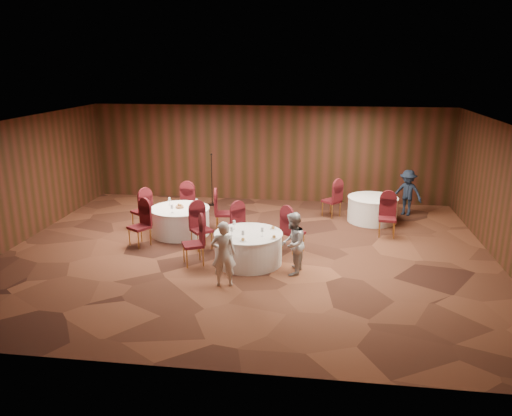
# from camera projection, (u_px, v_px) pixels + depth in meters

# --- Properties ---
(ground) EXTENTS (12.00, 12.00, 0.00)m
(ground) POSITION_uv_depth(u_px,v_px,m) (247.00, 252.00, 12.47)
(ground) COLOR black
(ground) RESTS_ON ground
(room_shell) EXTENTS (12.00, 12.00, 12.00)m
(room_shell) POSITION_uv_depth(u_px,v_px,m) (247.00, 175.00, 11.91)
(room_shell) COLOR silver
(room_shell) RESTS_ON ground
(table_main) EXTENTS (1.61, 1.61, 0.74)m
(table_main) POSITION_uv_depth(u_px,v_px,m) (248.00, 248.00, 11.71)
(table_main) COLOR white
(table_main) RESTS_ON ground
(table_left) EXTENTS (1.62, 1.62, 0.74)m
(table_left) POSITION_uv_depth(u_px,v_px,m) (180.00, 221.00, 13.70)
(table_left) COLOR white
(table_left) RESTS_ON ground
(table_right) EXTENTS (1.46, 1.46, 0.74)m
(table_right) POSITION_uv_depth(u_px,v_px,m) (372.00, 209.00, 14.79)
(table_right) COLOR white
(table_right) RESTS_ON ground
(chairs_main) EXTENTS (2.97, 2.16, 1.00)m
(chairs_main) POSITION_uv_depth(u_px,v_px,m) (241.00, 234.00, 12.29)
(chairs_main) COLOR #440D16
(chairs_main) RESTS_ON ground
(chairs_left) EXTENTS (3.01, 3.04, 1.00)m
(chairs_left) POSITION_uv_depth(u_px,v_px,m) (180.00, 216.00, 13.69)
(chairs_left) COLOR #440D16
(chairs_left) RESTS_ON ground
(chairs_right) EXTENTS (2.12, 2.28, 1.00)m
(chairs_right) POSITION_uv_depth(u_px,v_px,m) (358.00, 209.00, 14.35)
(chairs_right) COLOR #440D16
(chairs_right) RESTS_ON ground
(tabletop_main) EXTENTS (1.12, 1.07, 0.22)m
(tabletop_main) POSITION_uv_depth(u_px,v_px,m) (253.00, 232.00, 11.40)
(tabletop_main) COLOR silver
(tabletop_main) RESTS_ON table_main
(tabletop_left) EXTENTS (0.86, 0.77, 0.22)m
(tabletop_left) POSITION_uv_depth(u_px,v_px,m) (180.00, 205.00, 13.58)
(tabletop_left) COLOR silver
(tabletop_left) RESTS_ON table_left
(tabletop_right) EXTENTS (0.08, 0.08, 0.22)m
(tabletop_right) POSITION_uv_depth(u_px,v_px,m) (382.00, 194.00, 14.38)
(tabletop_right) COLOR silver
(tabletop_right) RESTS_ON table_right
(mic_stand) EXTENTS (0.24, 0.24, 1.72)m
(mic_stand) POSITION_uv_depth(u_px,v_px,m) (212.00, 190.00, 16.45)
(mic_stand) COLOR black
(mic_stand) RESTS_ON ground
(woman_a) EXTENTS (0.57, 0.43, 1.43)m
(woman_a) POSITION_uv_depth(u_px,v_px,m) (224.00, 254.00, 10.42)
(woman_a) COLOR silver
(woman_a) RESTS_ON ground
(woman_b) EXTENTS (0.63, 0.76, 1.42)m
(woman_b) POSITION_uv_depth(u_px,v_px,m) (293.00, 244.00, 11.02)
(woman_b) COLOR #B2B3B8
(woman_b) RESTS_ON ground
(man_c) EXTENTS (1.05, 0.88, 1.42)m
(man_c) POSITION_uv_depth(u_px,v_px,m) (407.00, 193.00, 15.32)
(man_c) COLOR black
(man_c) RESTS_ON ground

